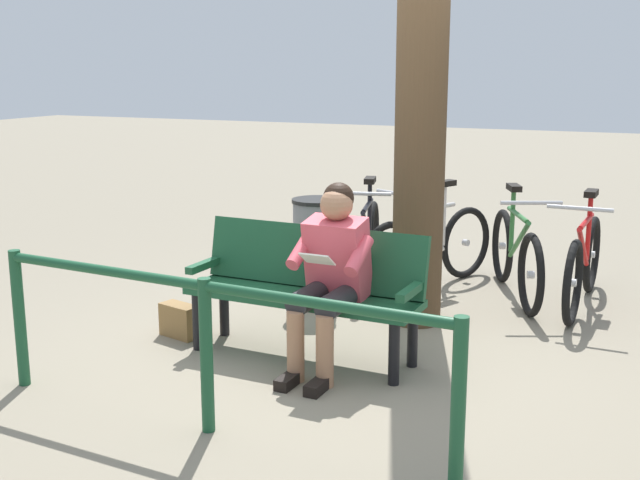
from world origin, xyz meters
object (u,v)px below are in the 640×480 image
bicycle_green (516,256)px  handbag (180,320)px  tree_trunk (422,65)px  bench (307,282)px  person_reading (331,269)px  bicycle_black (583,264)px  litter_bin (317,252)px  bicycle_silver (367,244)px  bicycle_orange (429,248)px

bicycle_green → handbag: bearing=-68.9°
tree_trunk → bench: bearing=64.5°
person_reading → handbag: bearing=-3.9°
tree_trunk → bicycle_green: size_ratio=2.47×
person_reading → bicycle_black: (-1.34, -2.05, -0.31)m
bicycle_green → person_reading: bearing=-43.8°
bicycle_green → tree_trunk: bearing=-53.7°
litter_bin → bicycle_silver: (-0.15, -0.76, -0.08)m
person_reading → tree_trunk: bearing=-98.9°
bicycle_black → bicycle_silver: (1.85, 0.02, 0.00)m
bicycle_green → bicycle_orange: size_ratio=1.01×
handbag → bicycle_green: size_ratio=0.19×
handbag → bicycle_black: (-2.57, -1.93, 0.24)m
bicycle_silver → bicycle_orange: bearing=84.7°
bicycle_green → bicycle_orange: 0.75m
tree_trunk → person_reading: bearing=79.2°
bicycle_green → bicycle_silver: same height
person_reading → tree_trunk: size_ratio=0.31×
bicycle_black → person_reading: bearing=-31.0°
litter_bin → bicycle_green: size_ratio=0.56×
bicycle_green → bicycle_orange: bearing=-113.5°
bicycle_orange → handbag: bearing=-7.6°
bench → bicycle_orange: 1.97m
person_reading → bicycle_orange: (-0.04, -2.12, -0.31)m
handbag → bicycle_silver: bicycle_silver is taller
bench → bicycle_green: (-1.03, -1.95, -0.15)m
tree_trunk → litter_bin: tree_trunk is taller
bench → bicycle_black: 2.46m
bicycle_green → bench: bearing=-51.4°
bench → person_reading: person_reading is taller
handbag → tree_trunk: bearing=-144.9°
bicycle_silver → litter_bin: bearing=-25.5°
bicycle_orange → bench: bearing=16.7°
tree_trunk → bicycle_green: 1.93m
tree_trunk → bicycle_orange: tree_trunk is taller
handbag → tree_trunk: tree_trunk is taller
bicycle_black → bicycle_orange: bearing=-91.0°
tree_trunk → bicycle_green: (-0.57, -0.97, -1.57)m
bicycle_orange → bicycle_silver: size_ratio=0.94×
tree_trunk → bicycle_silver: (0.73, -0.89, -1.57)m
handbag → litter_bin: bearing=-116.4°
tree_trunk → litter_bin: size_ratio=4.41×
tree_trunk → bicycle_orange: (0.19, -0.97, -1.57)m
bicycle_black → tree_trunk: bearing=-49.0°
person_reading → bicycle_orange: size_ratio=0.78×
handbag → bicycle_black: 3.22m
bicycle_silver → bench: bearing=-6.0°
bench → handbag: bearing=4.7°
person_reading → handbag: (1.24, -0.13, -0.54)m
bicycle_black → bicycle_green: size_ratio=1.07×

